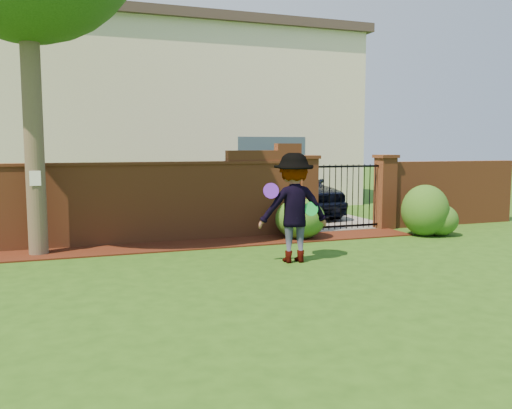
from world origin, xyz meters
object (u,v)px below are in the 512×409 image
object	(u,v)px
man	(294,208)
frisbee_green	(311,209)
car	(292,189)
frisbee_purple	(271,191)

from	to	relation	value
man	frisbee_green	bearing A→B (deg)	158.32
car	frisbee_purple	bearing A→B (deg)	-118.72
car	frisbee_purple	xyz separation A→B (m)	(-3.10, -6.10, 0.51)
car	man	world-z (taller)	man
man	frisbee_purple	xyz separation A→B (m)	(-0.47, -0.05, 0.33)
frisbee_purple	car	bearing A→B (deg)	63.01
frisbee_purple	frisbee_green	distance (m)	0.82
man	frisbee_green	distance (m)	0.31
man	frisbee_green	xyz separation A→B (m)	(0.27, -0.15, -0.01)
car	frisbee_green	size ratio (longest dim) A/B	18.34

